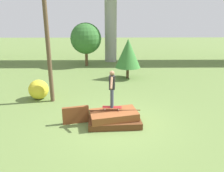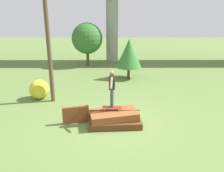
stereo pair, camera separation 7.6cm
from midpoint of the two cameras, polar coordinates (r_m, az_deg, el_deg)
The scene contains 9 objects.
ground_plane at distance 8.75m, azimuth 0.38°, elevation -9.71°, with size 80.00×80.00×0.00m, color olive.
scrap_pile at distance 8.61m, azimuth 0.30°, elevation -8.34°, with size 2.07×1.43×0.58m.
scrap_plank_loose at distance 8.75m, azimuth -9.70°, elevation -7.46°, with size 1.03×0.39×0.69m.
skateboard at distance 8.54m, azimuth -0.26°, elevation -5.57°, with size 0.77×0.28×0.09m.
skater at distance 8.25m, azimuth -0.26°, elevation -0.22°, with size 0.24×1.08×1.44m.
utility_pole at distance 10.67m, azimuth -17.19°, elevation 16.97°, with size 1.30×0.20×7.84m.
tree_behind_left at distance 14.81m, azimuth 4.05°, elevation 8.50°, with size 1.71×1.71×2.68m.
tree_behind_right at distance 19.02m, azimuth -6.96°, elevation 12.21°, with size 2.60×2.60×3.63m.
bush_yellow_flowering at distance 11.74m, azimuth -18.80°, elevation -0.86°, with size 1.00×1.00×1.00m.
Camera 1 is at (-0.22, -7.79, 3.97)m, focal length 35.00 mm.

